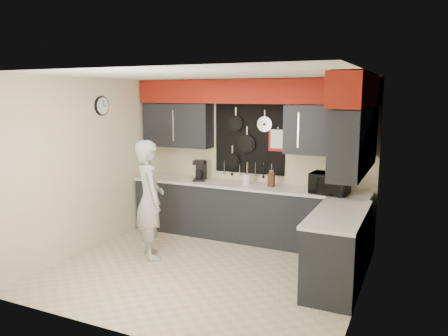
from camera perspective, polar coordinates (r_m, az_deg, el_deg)
The scene contains 10 objects.
ground at distance 6.08m, azimuth -2.48°, elevation -13.21°, with size 4.00×4.00×0.00m, color beige.
back_wall_assembly at distance 7.07m, azimuth 3.45°, elevation 6.78°, with size 4.00×0.36×2.60m.
right_wall_assembly at distance 5.31m, azimuth 16.89°, elevation 4.70°, with size 0.36×3.50×2.60m.
left_wall_assembly at distance 6.85m, azimuth -17.52°, elevation 0.57°, with size 0.05×3.50×2.60m.
base_cabinets at distance 6.73m, azimuth 5.69°, elevation -6.84°, with size 3.95×2.20×0.92m.
microwave at distance 6.57m, azimuth 13.63°, elevation -1.96°, with size 0.55×0.37×0.30m, color black.
knife_block at distance 6.91m, azimuth 6.20°, elevation -1.56°, with size 0.10×0.10×0.21m, color #331510.
utensil_crock at distance 7.03m, azimuth 2.93°, elevation -1.50°, with size 0.13×0.13×0.17m, color white.
coffee_maker at distance 7.36m, azimuth -3.17°, elevation -0.26°, with size 0.25×0.28×0.34m.
person at distance 6.39m, azimuth -9.67°, elevation -4.09°, with size 0.63×0.41×1.72m, color #AFAFAD.
Camera 1 is at (2.58, -4.98, 2.36)m, focal length 35.00 mm.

